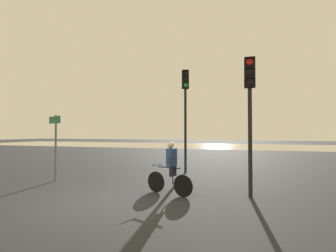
% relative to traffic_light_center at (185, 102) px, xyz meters
% --- Properties ---
extents(ground_plane, '(120.00, 120.00, 0.00)m').
position_rel_traffic_light_center_xyz_m(ground_plane, '(-1.04, -6.04, -3.39)').
color(ground_plane, black).
extents(water_strip, '(80.00, 16.00, 0.01)m').
position_rel_traffic_light_center_xyz_m(water_strip, '(-1.04, 25.35, -3.38)').
color(water_strip, '#9E937F').
rests_on(water_strip, ground).
extents(traffic_light_center, '(0.39, 0.41, 4.91)m').
position_rel_traffic_light_center_xyz_m(traffic_light_center, '(0.00, 0.00, 0.00)').
color(traffic_light_center, black).
rests_on(traffic_light_center, ground).
extents(traffic_light_near_right, '(0.33, 0.35, 4.15)m').
position_rel_traffic_light_center_xyz_m(traffic_light_near_right, '(3.01, -4.03, -0.49)').
color(traffic_light_near_right, black).
rests_on(traffic_light_near_right, ground).
extents(direction_sign_post, '(0.99, 0.54, 2.60)m').
position_rel_traffic_light_center_xyz_m(direction_sign_post, '(-4.36, -3.71, -1.69)').
color(direction_sign_post, slate).
rests_on(direction_sign_post, ground).
extents(cyclist, '(1.62, 0.69, 1.62)m').
position_rel_traffic_light_center_xyz_m(cyclist, '(0.68, -4.48, -2.57)').
color(cyclist, black).
rests_on(cyclist, ground).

